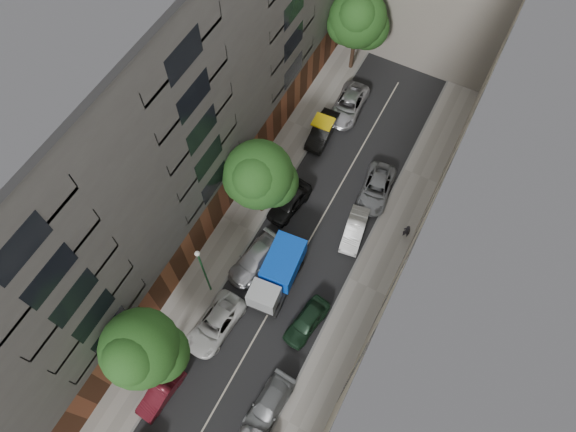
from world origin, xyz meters
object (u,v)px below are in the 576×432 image
Objects in this scene: car_right_3 at (355,230)px; tree_mid at (259,177)px; car_right_2 at (307,321)px; tree_far at (358,21)px; tarp_truck at (278,273)px; car_left_5 at (322,130)px; car_right_1 at (268,406)px; car_left_1 at (161,392)px; pedestrian at (407,231)px; car_left_6 at (348,105)px; car_left_2 at (215,324)px; tree_near at (141,351)px; car_left_3 at (255,259)px; lamp_post at (203,268)px; car_left_4 at (289,202)px; car_right_4 at (376,189)px.

tree_mid is at bearing -176.26° from car_right_3.
car_right_2 is 0.53× the size of tree_mid.
car_right_2 reaches higher than car_right_3.
tarp_truck is at bearing -79.57° from tree_far.
car_left_5 is 0.98× the size of car_right_1.
car_right_1 reaches higher than car_left_1.
car_left_6 is at bearing -57.24° from pedestrian.
tree_mid is (-0.90, -9.03, 4.38)m from car_left_5.
car_left_2 is 22.40m from car_left_6.
car_left_5 is 23.71m from tree_near.
car_right_3 is (5.60, 5.80, -0.04)m from car_left_3.
car_left_5 is 16.99m from lamp_post.
car_left_2 is at bearing -90.81° from car_left_5.
tree_far is at bearing 93.80° from car_left_5.
car_left_3 is 1.11× the size of car_left_4.
car_right_2 reaches higher than car_left_1.
car_left_4 is 15.38m from car_right_1.
tree_mid is at bearing -98.96° from car_left_5.
car_right_3 is (-0.32, 14.40, 0.02)m from car_right_1.
tree_near reaches higher than car_left_6.
tree_far reaches higher than car_left_1.
tree_far reaches higher than car_left_3.
car_left_2 is 27.60m from tree_far.
car_left_3 is (0.80, 11.20, 0.07)m from car_left_1.
tree_mid is at bearing 98.04° from car_left_1.
car_left_5 is 2.90× the size of pedestrian.
car_right_1 is 31.47m from tree_far.
tree_far reaches higher than car_left_5.
car_left_3 is at bearing -89.77° from car_left_5.
car_right_1 is 0.54× the size of tree_near.
car_left_6 is 8.81m from car_right_4.
tarp_truck is 7.02m from tree_mid.
car_right_3 is at bearing 10.76° from car_left_4.
lamp_post reaches higher than pedestrian.
car_left_3 is 3.20× the size of pedestrian.
car_right_4 is at bearing -57.15° from tree_far.
tree_far is 18.46m from pedestrian.
car_left_3 is 10.44m from car_right_1.
tree_near is at bearing -107.24° from car_left_2.
lamp_post is (-1.83, -8.99, 3.48)m from car_left_4.
pedestrian reaches higher than car_left_2.
car_right_3 is 0.53× the size of tree_mid.
tarp_truck reaches higher than car_left_3.
lamp_post reaches higher than car_right_2.
car_right_3 reaches higher than car_left_1.
tree_near is at bearing -90.00° from tree_mid.
pedestrian is at bearing 20.04° from car_left_4.
car_left_5 reaches higher than car_left_2.
car_left_5 is 0.84× the size of car_left_6.
tarp_truck is 4.03m from car_right_2.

